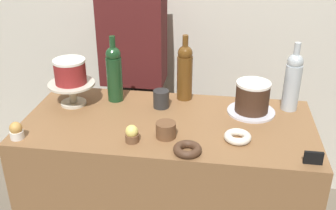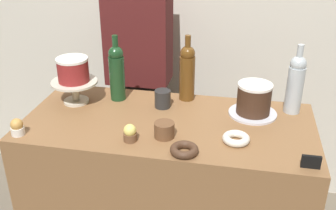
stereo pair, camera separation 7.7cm
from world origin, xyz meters
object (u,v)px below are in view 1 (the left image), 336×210
at_px(wine_bottle_green, 114,73).
at_px(chocolate_round_cake, 252,97).
at_px(donut_sugar, 238,137).
at_px(cupcake_lemon, 132,134).
at_px(donut_chocolate, 187,149).
at_px(price_sign_chalkboard, 313,158).
at_px(cake_stand_pedestal, 72,90).
at_px(wine_bottle_clear, 293,81).
at_px(white_layer_cake, 70,71).
at_px(coffee_cup_ceramic, 161,99).
at_px(cookie_stack, 166,130).
at_px(wine_bottle_amber, 185,71).
at_px(barista_figure, 135,82).
at_px(cupcake_caramel, 16,131).

bearing_deg(wine_bottle_green, chocolate_round_cake, -3.64).
xyz_separation_m(chocolate_round_cake, donut_sugar, (-0.06, -0.26, -0.07)).
xyz_separation_m(cupcake_lemon, donut_chocolate, (0.23, -0.05, -0.02)).
bearing_deg(wine_bottle_green, price_sign_chalkboard, -26.48).
xyz_separation_m(donut_chocolate, price_sign_chalkboard, (0.47, -0.01, 0.01)).
relative_size(cake_stand_pedestal, wine_bottle_clear, 0.68).
relative_size(white_layer_cake, coffee_cup_ceramic, 1.77).
height_order(chocolate_round_cake, donut_chocolate, chocolate_round_cake).
relative_size(chocolate_round_cake, wine_bottle_green, 0.48).
relative_size(wine_bottle_green, cookie_stack, 3.87).
bearing_deg(cake_stand_pedestal, cookie_stack, -26.27).
bearing_deg(donut_sugar, price_sign_chalkboard, -25.25).
bearing_deg(wine_bottle_green, donut_sugar, -27.05).
bearing_deg(chocolate_round_cake, wine_bottle_amber, 161.54).
xyz_separation_m(white_layer_cake, wine_bottle_clear, (1.03, 0.10, -0.03)).
distance_m(wine_bottle_amber, barista_figure, 0.52).
relative_size(wine_bottle_green, price_sign_chalkboard, 4.65).
distance_m(cupcake_caramel, coffee_cup_ceramic, 0.66).
xyz_separation_m(cookie_stack, coffee_cup_ceramic, (-0.06, 0.27, 0.01)).
bearing_deg(coffee_cup_ceramic, cookie_stack, -76.66).
bearing_deg(cake_stand_pedestal, white_layer_cake, 165.96).
bearing_deg(donut_sugar, donut_chocolate, -147.23).
xyz_separation_m(donut_sugar, coffee_cup_ceramic, (-0.36, 0.26, 0.03)).
relative_size(wine_bottle_amber, wine_bottle_clear, 1.00).
height_order(wine_bottle_green, cupcake_lemon, wine_bottle_green).
bearing_deg(cupcake_caramel, cupcake_lemon, 5.40).
distance_m(cake_stand_pedestal, barista_figure, 0.54).
distance_m(chocolate_round_cake, barista_figure, 0.81).
xyz_separation_m(wine_bottle_green, donut_chocolate, (0.40, -0.43, -0.13)).
height_order(cookie_stack, coffee_cup_ceramic, coffee_cup_ceramic).
xyz_separation_m(wine_bottle_amber, donut_sugar, (0.26, -0.37, -0.13)).
bearing_deg(chocolate_round_cake, donut_chocolate, -123.63).
height_order(chocolate_round_cake, cupcake_lemon, chocolate_round_cake).
xyz_separation_m(white_layer_cake, chocolate_round_cake, (0.85, 0.04, -0.09)).
distance_m(cookie_stack, barista_figure, 0.79).
relative_size(wine_bottle_clear, cupcake_caramel, 4.38).
relative_size(wine_bottle_clear, barista_figure, 0.20).
bearing_deg(coffee_cup_ceramic, donut_chocolate, -66.46).
height_order(cake_stand_pedestal, cupcake_caramel, cake_stand_pedestal).
height_order(cake_stand_pedestal, wine_bottle_amber, wine_bottle_amber).
xyz_separation_m(chocolate_round_cake, cupcake_caramel, (-0.96, -0.38, -0.05)).
distance_m(white_layer_cake, donut_sugar, 0.83).
relative_size(donut_sugar, cookie_stack, 1.33).
distance_m(chocolate_round_cake, coffee_cup_ceramic, 0.43).
height_order(white_layer_cake, cupcake_caramel, white_layer_cake).
relative_size(white_layer_cake, price_sign_chalkboard, 2.15).
distance_m(chocolate_round_cake, cupcake_caramel, 1.04).
distance_m(cake_stand_pedestal, cookie_stack, 0.55).
height_order(donut_chocolate, barista_figure, barista_figure).
relative_size(cake_stand_pedestal, price_sign_chalkboard, 3.17).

